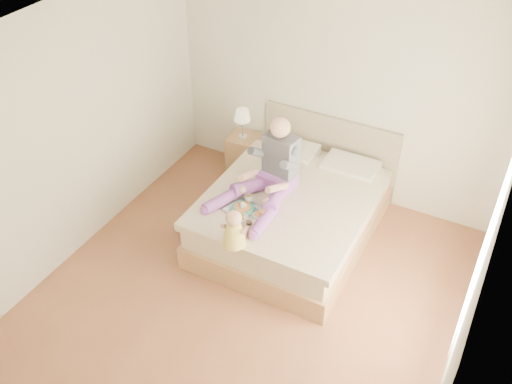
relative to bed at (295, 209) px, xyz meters
The scene contains 7 objects.
room 1.61m from the bed, 85.70° to the right, with size 4.02×4.22×2.71m.
bed is the anchor object (origin of this frame).
nightstand 1.34m from the bed, 143.51° to the left, with size 0.45×0.41×0.51m.
lamp 1.42m from the bed, 145.15° to the left, with size 0.20×0.20×0.41m.
adult 0.63m from the bed, 138.46° to the right, with size 0.74×1.12×0.89m.
tray 0.74m from the bed, 112.84° to the right, with size 0.53×0.47×0.12m.
baby 1.17m from the bed, 98.75° to the right, with size 0.26×0.36×0.40m.
Camera 1 is at (1.93, -3.50, 4.41)m, focal length 40.00 mm.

